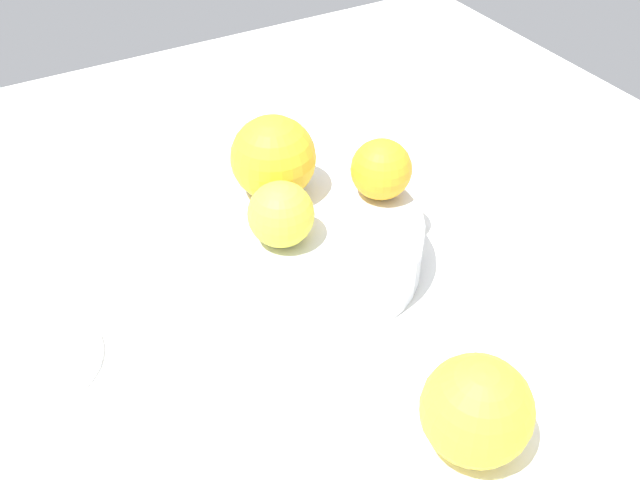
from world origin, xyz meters
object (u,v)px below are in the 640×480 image
Objects in this scene: orange_in_bowl_0 at (381,169)px; orange_in_bowl_1 at (281,214)px; fruit_bowl at (320,246)px; orange_loose_0 at (479,409)px; orange_in_bowl_2 at (273,158)px; side_plate at (30,360)px.

orange_in_bowl_1 is at bearing 7.53° from orange_in_bowl_0.
orange_in_bowl_0 is (-7.26, -0.75, 6.14)cm from fruit_bowl.
fruit_bowl is 23.78cm from orange_loose_0.
orange_in_bowl_2 is at bearing -30.96° from orange_in_bowl_0.
fruit_bowl is 9.67cm from orange_in_bowl_2.
fruit_bowl is 2.32× the size of orange_loose_0.
orange_in_bowl_0 is at bearing -172.47° from orange_in_bowl_1.
fruit_bowl is at bearing -89.39° from orange_loose_0.
orange_in_bowl_2 reaches higher than orange_in_bowl_1.
side_plate is (28.34, -25.29, -3.90)cm from orange_loose_0.
orange_in_bowl_0 is 10.52cm from orange_in_bowl_2.
orange_in_bowl_1 is 23.89cm from orange_loose_0.
fruit_bowl is 7.64cm from orange_in_bowl_1.
orange_loose_0 is at bearing 90.61° from fruit_bowl.
orange_loose_0 is (7.01, 24.49, -4.70)cm from orange_in_bowl_0.
orange_in_bowl_1 is 25.26cm from side_plate.
orange_in_bowl_1 is at bearing 174.31° from side_plate.
orange_in_bowl_0 is at bearing -174.08° from fruit_bowl.
side_plate is (35.35, -0.80, -8.60)cm from orange_in_bowl_0.
orange_loose_0 is (-0.25, 23.74, 1.43)cm from fruit_bowl.
orange_in_bowl_0 is 36.39cm from side_plate.
orange_in_bowl_0 reaches higher than fruit_bowl.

